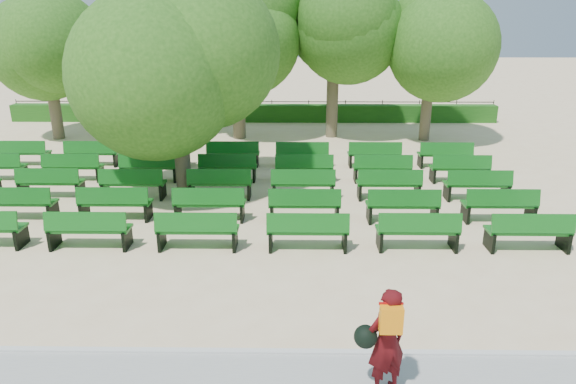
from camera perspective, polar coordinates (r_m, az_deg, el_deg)
name	(u,v)px	position (r m, az deg, el deg)	size (l,w,h in m)	color
ground	(215,217)	(14.70, -8.11, -2.76)	(120.00, 120.00, 0.00)	beige
curb	(160,352)	(9.27, -14.06, -16.85)	(30.00, 0.12, 0.10)	silver
hedge	(253,113)	(28.02, -3.90, 8.75)	(26.00, 0.70, 0.90)	#205A17
fence	(254,120)	(28.49, -3.82, 8.00)	(26.00, 0.10, 1.02)	black
tree_line	(247,138)	(24.20, -4.62, 6.02)	(21.80, 6.80, 7.04)	#336A1C
bench_array	(220,195)	(16.15, -7.58, -0.33)	(2.01, 0.76, 1.24)	#116117
tree_among	(176,61)	(15.72, -12.38, 14.00)	(4.66, 4.66, 6.26)	brown
person	(385,340)	(7.86, 10.74, -15.85)	(0.86, 0.62, 1.71)	#44090D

